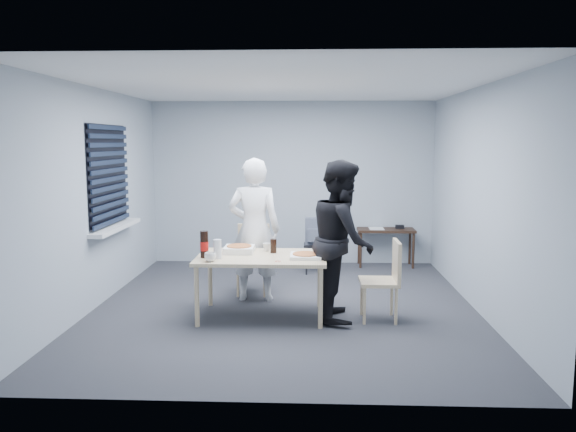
{
  "coord_description": "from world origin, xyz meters",
  "views": [
    {
      "loc": [
        0.32,
        -6.52,
        1.97
      ],
      "look_at": [
        0.03,
        0.1,
        1.08
      ],
      "focal_mm": 35.0,
      "sensor_mm": 36.0,
      "label": 1
    }
  ],
  "objects_px": {
    "stool": "(314,251)",
    "backpack": "(315,231)",
    "person_white": "(254,230)",
    "side_table": "(386,234)",
    "mug_b": "(267,247)",
    "chair_right": "(387,275)",
    "person_black": "(342,240)",
    "mug_a": "(210,257)",
    "dining_table": "(262,261)",
    "soda_bottle": "(204,245)",
    "chair_far": "(253,253)"
  },
  "relations": [
    {
      "from": "chair_far",
      "to": "chair_right",
      "type": "bearing_deg",
      "value": -34.88
    },
    {
      "from": "side_table",
      "to": "backpack",
      "type": "bearing_deg",
      "value": -154.4
    },
    {
      "from": "chair_far",
      "to": "mug_a",
      "type": "height_order",
      "value": "chair_far"
    },
    {
      "from": "chair_far",
      "to": "chair_right",
      "type": "distance_m",
      "value": 1.94
    },
    {
      "from": "stool",
      "to": "backpack",
      "type": "relative_size",
      "value": 1.11
    },
    {
      "from": "dining_table",
      "to": "side_table",
      "type": "height_order",
      "value": "dining_table"
    },
    {
      "from": "backpack",
      "to": "mug_b",
      "type": "relative_size",
      "value": 3.97
    },
    {
      "from": "backpack",
      "to": "soda_bottle",
      "type": "xyz_separation_m",
      "value": [
        -1.22,
        -2.25,
        0.21
      ]
    },
    {
      "from": "dining_table",
      "to": "backpack",
      "type": "xyz_separation_m",
      "value": [
        0.6,
        2.12,
        -0.0
      ]
    },
    {
      "from": "person_white",
      "to": "backpack",
      "type": "xyz_separation_m",
      "value": [
        0.75,
        1.44,
        -0.25
      ]
    },
    {
      "from": "soda_bottle",
      "to": "person_white",
      "type": "bearing_deg",
      "value": 59.86
    },
    {
      "from": "chair_right",
      "to": "side_table",
      "type": "distance_m",
      "value": 2.75
    },
    {
      "from": "mug_a",
      "to": "person_black",
      "type": "bearing_deg",
      "value": 12.7
    },
    {
      "from": "chair_right",
      "to": "side_table",
      "type": "height_order",
      "value": "chair_right"
    },
    {
      "from": "person_white",
      "to": "backpack",
      "type": "distance_m",
      "value": 1.65
    },
    {
      "from": "chair_right",
      "to": "soda_bottle",
      "type": "distance_m",
      "value": 2.03
    },
    {
      "from": "chair_far",
      "to": "person_black",
      "type": "bearing_deg",
      "value": -43.6
    },
    {
      "from": "chair_right",
      "to": "mug_a",
      "type": "distance_m",
      "value": 1.94
    },
    {
      "from": "soda_bottle",
      "to": "chair_right",
      "type": "bearing_deg",
      "value": 1.63
    },
    {
      "from": "side_table",
      "to": "backpack",
      "type": "distance_m",
      "value": 1.26
    },
    {
      "from": "mug_b",
      "to": "chair_right",
      "type": "bearing_deg",
      "value": -14.69
    },
    {
      "from": "stool",
      "to": "chair_right",
      "type": "bearing_deg",
      "value": -70.38
    },
    {
      "from": "dining_table",
      "to": "backpack",
      "type": "height_order",
      "value": "backpack"
    },
    {
      "from": "person_white",
      "to": "mug_b",
      "type": "xyz_separation_m",
      "value": [
        0.19,
        -0.39,
        -0.14
      ]
    },
    {
      "from": "side_table",
      "to": "person_white",
      "type": "bearing_deg",
      "value": -133.47
    },
    {
      "from": "dining_table",
      "to": "mug_b",
      "type": "relative_size",
      "value": 14.34
    },
    {
      "from": "soda_bottle",
      "to": "side_table",
      "type": "bearing_deg",
      "value": 49.9
    },
    {
      "from": "dining_table",
      "to": "stool",
      "type": "height_order",
      "value": "dining_table"
    },
    {
      "from": "backpack",
      "to": "mug_b",
      "type": "height_order",
      "value": "backpack"
    },
    {
      "from": "person_white",
      "to": "side_table",
      "type": "relative_size",
      "value": 1.98
    },
    {
      "from": "chair_right",
      "to": "stool",
      "type": "xyz_separation_m",
      "value": [
        -0.79,
        2.2,
        -0.18
      ]
    },
    {
      "from": "side_table",
      "to": "mug_a",
      "type": "distance_m",
      "value": 3.75
    },
    {
      "from": "chair_right",
      "to": "person_black",
      "type": "relative_size",
      "value": 0.5
    },
    {
      "from": "person_black",
      "to": "stool",
      "type": "bearing_deg",
      "value": 7.78
    },
    {
      "from": "stool",
      "to": "mug_b",
      "type": "distance_m",
      "value": 1.98
    },
    {
      "from": "side_table",
      "to": "backpack",
      "type": "height_order",
      "value": "backpack"
    },
    {
      "from": "chair_far",
      "to": "stool",
      "type": "xyz_separation_m",
      "value": [
        0.81,
        1.09,
        -0.18
      ]
    },
    {
      "from": "chair_far",
      "to": "stool",
      "type": "height_order",
      "value": "chair_far"
    },
    {
      "from": "dining_table",
      "to": "mug_b",
      "type": "height_order",
      "value": "mug_b"
    },
    {
      "from": "chair_right",
      "to": "mug_b",
      "type": "relative_size",
      "value": 8.9
    },
    {
      "from": "mug_a",
      "to": "mug_b",
      "type": "xyz_separation_m",
      "value": [
        0.56,
        0.61,
        -0.0
      ]
    },
    {
      "from": "chair_right",
      "to": "person_black",
      "type": "height_order",
      "value": "person_black"
    },
    {
      "from": "stool",
      "to": "mug_b",
      "type": "height_order",
      "value": "mug_b"
    },
    {
      "from": "dining_table",
      "to": "person_white",
      "type": "bearing_deg",
      "value": 102.5
    },
    {
      "from": "side_table",
      "to": "backpack",
      "type": "xyz_separation_m",
      "value": [
        -1.13,
        -0.54,
        0.12
      ]
    },
    {
      "from": "person_black",
      "to": "mug_a",
      "type": "relative_size",
      "value": 14.39
    },
    {
      "from": "dining_table",
      "to": "person_black",
      "type": "height_order",
      "value": "person_black"
    },
    {
      "from": "backpack",
      "to": "mug_a",
      "type": "distance_m",
      "value": 2.69
    },
    {
      "from": "side_table",
      "to": "soda_bottle",
      "type": "height_order",
      "value": "soda_bottle"
    },
    {
      "from": "person_white",
      "to": "mug_a",
      "type": "relative_size",
      "value": 14.39
    }
  ]
}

